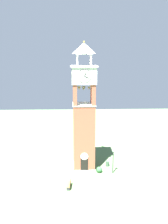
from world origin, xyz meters
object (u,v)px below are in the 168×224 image
at_px(lamp_post, 113,157).
at_px(park_bench, 69,184).
at_px(trash_bin, 107,164).
at_px(clock_tower, 84,119).

bearing_deg(lamp_post, park_bench, -150.22).
bearing_deg(lamp_post, trash_bin, 101.96).
distance_m(clock_tower, lamp_post, 6.84).
xyz_separation_m(park_bench, lamp_post, (6.24, 3.57, 2.13)).
bearing_deg(park_bench, lamp_post, 29.78).
relative_size(park_bench, trash_bin, 2.04).
xyz_separation_m(clock_tower, lamp_post, (4.14, -1.92, -5.10)).
height_order(park_bench, lamp_post, lamp_post).
height_order(lamp_post, trash_bin, lamp_post).
relative_size(clock_tower, lamp_post, 4.99).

